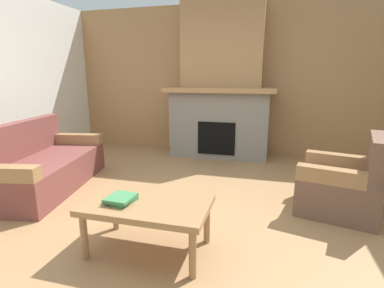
{
  "coord_description": "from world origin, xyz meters",
  "views": [
    {
      "loc": [
        0.86,
        -2.57,
        1.41
      ],
      "look_at": [
        -0.0,
        0.64,
        0.64
      ],
      "focal_mm": 27.19,
      "sensor_mm": 36.0,
      "label": 1
    }
  ],
  "objects_px": {
    "fireplace": "(221,91)",
    "couch": "(42,166)",
    "armchair": "(343,185)",
    "coffee_table": "(148,208)"
  },
  "relations": [
    {
      "from": "couch",
      "to": "armchair",
      "type": "xyz_separation_m",
      "value": [
        3.59,
        0.25,
        0.01
      ]
    },
    {
      "from": "armchair",
      "to": "fireplace",
      "type": "bearing_deg",
      "value": 129.71
    },
    {
      "from": "fireplace",
      "to": "armchair",
      "type": "relative_size",
      "value": 2.92
    },
    {
      "from": "coffee_table",
      "to": "couch",
      "type": "bearing_deg",
      "value": 153.33
    },
    {
      "from": "coffee_table",
      "to": "armchair",
      "type": "bearing_deg",
      "value": 35.14
    },
    {
      "from": "couch",
      "to": "armchair",
      "type": "height_order",
      "value": "same"
    },
    {
      "from": "armchair",
      "to": "coffee_table",
      "type": "relative_size",
      "value": 0.92
    },
    {
      "from": "couch",
      "to": "coffee_table",
      "type": "height_order",
      "value": "couch"
    },
    {
      "from": "fireplace",
      "to": "couch",
      "type": "relative_size",
      "value": 1.4
    },
    {
      "from": "fireplace",
      "to": "coffee_table",
      "type": "height_order",
      "value": "fireplace"
    }
  ]
}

